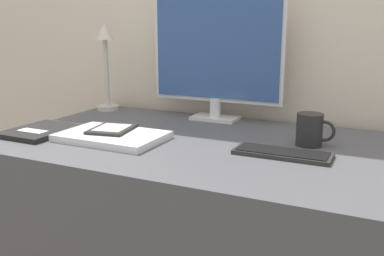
% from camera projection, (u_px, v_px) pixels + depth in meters
% --- Properties ---
extents(desk, '(1.33, 0.77, 0.72)m').
position_uv_depth(desk, '(202.00, 243.00, 1.46)').
color(desk, '#4C4C51').
rests_on(desk, ground_plane).
extents(monitor, '(0.53, 0.11, 0.48)m').
position_uv_depth(monitor, '(216.00, 53.00, 1.63)').
color(monitor, silver).
rests_on(monitor, desk).
extents(keyboard, '(0.28, 0.11, 0.01)m').
position_uv_depth(keyboard, '(282.00, 153.00, 1.22)').
color(keyboard, '#282828').
rests_on(keyboard, desk).
extents(laptop, '(0.34, 0.22, 0.02)m').
position_uv_depth(laptop, '(112.00, 136.00, 1.39)').
color(laptop, silver).
rests_on(laptop, desk).
extents(ereader, '(0.15, 0.18, 0.01)m').
position_uv_depth(ereader, '(112.00, 129.00, 1.42)').
color(ereader, black).
rests_on(ereader, laptop).
extents(desk_lamp, '(0.10, 0.10, 0.37)m').
position_uv_depth(desk_lamp, '(106.00, 57.00, 1.83)').
color(desk_lamp, '#BCB7AD').
rests_on(desk_lamp, desk).
extents(notebook, '(0.19, 0.24, 0.02)m').
position_uv_depth(notebook, '(41.00, 131.00, 1.47)').
color(notebook, black).
rests_on(notebook, desk).
extents(coffee_mug, '(0.12, 0.08, 0.10)m').
position_uv_depth(coffee_mug, '(310.00, 130.00, 1.31)').
color(coffee_mug, black).
rests_on(coffee_mug, desk).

